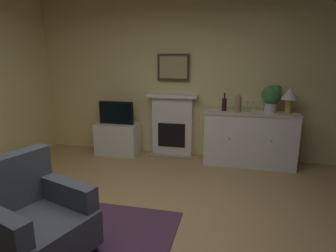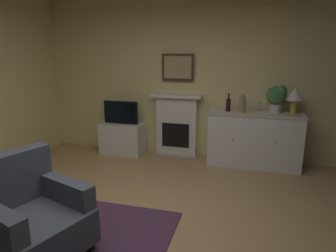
{
  "view_description": "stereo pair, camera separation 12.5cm",
  "coord_description": "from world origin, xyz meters",
  "px_view_note": "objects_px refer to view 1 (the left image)",
  "views": [
    {
      "loc": [
        0.9,
        -2.42,
        1.79
      ],
      "look_at": [
        0.18,
        0.66,
        1.0
      ],
      "focal_mm": 31.47,
      "sensor_mm": 36.0,
      "label": 1
    },
    {
      "loc": [
        1.02,
        -2.39,
        1.79
      ],
      "look_at": [
        0.18,
        0.66,
        1.0
      ],
      "focal_mm": 31.47,
      "sensor_mm": 36.0,
      "label": 2
    }
  ],
  "objects_px": {
    "framed_picture": "(173,67)",
    "wine_bottle": "(224,104)",
    "wine_glass_right": "(262,105)",
    "tv_cabinet": "(118,139)",
    "vase_decorative": "(238,103)",
    "armchair": "(32,219)",
    "tv_set": "(116,113)",
    "sideboard_cabinet": "(249,138)",
    "table_lamp": "(290,95)",
    "wine_glass_center": "(254,104)",
    "wine_glass_left": "(247,104)",
    "fireplace_unit": "(173,125)",
    "potted_plant_small": "(272,96)"
  },
  "relations": [
    {
      "from": "sideboard_cabinet",
      "to": "table_lamp",
      "type": "height_order",
      "value": "table_lamp"
    },
    {
      "from": "wine_bottle",
      "to": "potted_plant_small",
      "type": "relative_size",
      "value": 0.67
    },
    {
      "from": "table_lamp",
      "to": "wine_glass_left",
      "type": "relative_size",
      "value": 2.42
    },
    {
      "from": "fireplace_unit",
      "to": "wine_glass_center",
      "type": "distance_m",
      "value": 1.43
    },
    {
      "from": "wine_glass_right",
      "to": "tv_cabinet",
      "type": "xyz_separation_m",
      "value": [
        -2.44,
        0.01,
        -0.72
      ]
    },
    {
      "from": "wine_glass_center",
      "to": "potted_plant_small",
      "type": "relative_size",
      "value": 0.38
    },
    {
      "from": "wine_bottle",
      "to": "vase_decorative",
      "type": "height_order",
      "value": "wine_bottle"
    },
    {
      "from": "wine_glass_left",
      "to": "wine_glass_right",
      "type": "height_order",
      "value": "same"
    },
    {
      "from": "potted_plant_small",
      "to": "tv_cabinet",
      "type": "bearing_deg",
      "value": -179.33
    },
    {
      "from": "wine_glass_center",
      "to": "tv_cabinet",
      "type": "relative_size",
      "value": 0.22
    },
    {
      "from": "table_lamp",
      "to": "potted_plant_small",
      "type": "relative_size",
      "value": 0.93
    },
    {
      "from": "table_lamp",
      "to": "tv_cabinet",
      "type": "relative_size",
      "value": 0.53
    },
    {
      "from": "tv_cabinet",
      "to": "armchair",
      "type": "relative_size",
      "value": 0.74
    },
    {
      "from": "fireplace_unit",
      "to": "tv_cabinet",
      "type": "relative_size",
      "value": 1.47
    },
    {
      "from": "wine_bottle",
      "to": "armchair",
      "type": "xyz_separation_m",
      "value": [
        -1.5,
        -2.78,
        -0.61
      ]
    },
    {
      "from": "potted_plant_small",
      "to": "tv_set",
      "type": "bearing_deg",
      "value": -178.81
    },
    {
      "from": "table_lamp",
      "to": "tv_cabinet",
      "type": "height_order",
      "value": "table_lamp"
    },
    {
      "from": "wine_glass_right",
      "to": "armchair",
      "type": "relative_size",
      "value": 0.16
    },
    {
      "from": "vase_decorative",
      "to": "tv_set",
      "type": "height_order",
      "value": "vase_decorative"
    },
    {
      "from": "vase_decorative",
      "to": "wine_glass_left",
      "type": "bearing_deg",
      "value": 14.93
    },
    {
      "from": "wine_glass_left",
      "to": "potted_plant_small",
      "type": "xyz_separation_m",
      "value": [
        0.37,
        0.06,
        0.13
      ]
    },
    {
      "from": "fireplace_unit",
      "to": "wine_glass_left",
      "type": "bearing_deg",
      "value": -8.66
    },
    {
      "from": "sideboard_cabinet",
      "to": "wine_glass_left",
      "type": "bearing_deg",
      "value": -170.47
    },
    {
      "from": "table_lamp",
      "to": "wine_glass_center",
      "type": "relative_size",
      "value": 2.42
    },
    {
      "from": "framed_picture",
      "to": "wine_bottle",
      "type": "xyz_separation_m",
      "value": [
        0.89,
        -0.23,
        -0.56
      ]
    },
    {
      "from": "sideboard_cabinet",
      "to": "wine_glass_left",
      "type": "xyz_separation_m",
      "value": [
        -0.07,
        -0.01,
        0.56
      ]
    },
    {
      "from": "sideboard_cabinet",
      "to": "tv_cabinet",
      "type": "xyz_separation_m",
      "value": [
        -2.29,
        0.02,
        -0.16
      ]
    },
    {
      "from": "wine_bottle",
      "to": "wine_glass_left",
      "type": "height_order",
      "value": "wine_bottle"
    },
    {
      "from": "tv_cabinet",
      "to": "armchair",
      "type": "bearing_deg",
      "value": -82.7
    },
    {
      "from": "table_lamp",
      "to": "wine_bottle",
      "type": "xyz_separation_m",
      "value": [
        -0.97,
        -0.01,
        -0.17
      ]
    },
    {
      "from": "vase_decorative",
      "to": "armchair",
      "type": "height_order",
      "value": "vase_decorative"
    },
    {
      "from": "vase_decorative",
      "to": "tv_set",
      "type": "relative_size",
      "value": 0.45
    },
    {
      "from": "wine_glass_right",
      "to": "wine_glass_left",
      "type": "bearing_deg",
      "value": -176.59
    },
    {
      "from": "table_lamp",
      "to": "vase_decorative",
      "type": "distance_m",
      "value": 0.77
    },
    {
      "from": "wine_bottle",
      "to": "wine_glass_right",
      "type": "height_order",
      "value": "wine_bottle"
    },
    {
      "from": "tv_set",
      "to": "potted_plant_small",
      "type": "relative_size",
      "value": 1.44
    },
    {
      "from": "wine_glass_center",
      "to": "fireplace_unit",
      "type": "bearing_deg",
      "value": 173.76
    },
    {
      "from": "framed_picture",
      "to": "wine_glass_left",
      "type": "bearing_deg",
      "value": -10.69
    },
    {
      "from": "wine_glass_center",
      "to": "vase_decorative",
      "type": "relative_size",
      "value": 0.59
    },
    {
      "from": "vase_decorative",
      "to": "wine_glass_center",
      "type": "bearing_deg",
      "value": 17.45
    },
    {
      "from": "framed_picture",
      "to": "wine_bottle",
      "type": "distance_m",
      "value": 1.07
    },
    {
      "from": "wine_glass_right",
      "to": "tv_cabinet",
      "type": "height_order",
      "value": "wine_glass_right"
    },
    {
      "from": "table_lamp",
      "to": "wine_glass_center",
      "type": "bearing_deg",
      "value": 176.66
    },
    {
      "from": "potted_plant_small",
      "to": "armchair",
      "type": "bearing_deg",
      "value": -128.13
    },
    {
      "from": "wine_glass_center",
      "to": "wine_glass_right",
      "type": "height_order",
      "value": "same"
    },
    {
      "from": "wine_glass_left",
      "to": "framed_picture",
      "type": "bearing_deg",
      "value": 169.31
    },
    {
      "from": "tv_set",
      "to": "armchair",
      "type": "height_order",
      "value": "tv_set"
    },
    {
      "from": "armchair",
      "to": "potted_plant_small",
      "type": "bearing_deg",
      "value": 51.87
    },
    {
      "from": "wine_glass_left",
      "to": "vase_decorative",
      "type": "bearing_deg",
      "value": -165.07
    },
    {
      "from": "wine_bottle",
      "to": "armchair",
      "type": "height_order",
      "value": "wine_bottle"
    }
  ]
}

